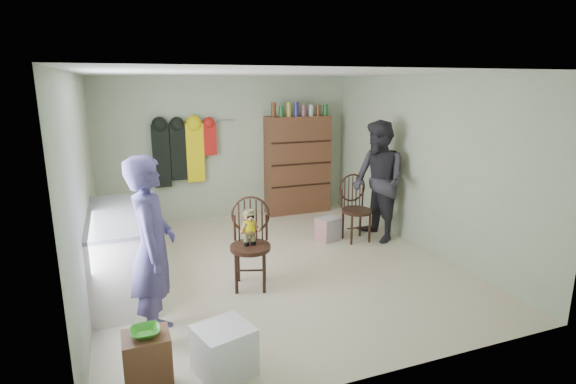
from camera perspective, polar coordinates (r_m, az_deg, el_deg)
name	(u,v)px	position (r m, az deg, el deg)	size (l,w,h in m)	color
ground_plane	(276,265)	(6.12, -1.53, -9.30)	(5.00, 5.00, 0.00)	beige
room_walls	(262,144)	(6.18, -3.29, 6.15)	(5.00, 5.00, 5.00)	#B2BFA0
counter	(119,252)	(5.65, -20.71, -7.09)	(0.64, 1.86, 0.94)	silver
stool	(148,364)	(3.91, -17.36, -20.15)	(0.36, 0.30, 0.51)	brown
bowl	(145,332)	(3.76, -17.68, -16.57)	(0.23, 0.23, 0.06)	#329522
plastic_tub	(224,350)	(4.03, -8.13, -19.24)	(0.44, 0.42, 0.42)	white
chair_front	(250,236)	(5.35, -4.82, -5.62)	(0.61, 0.61, 1.08)	black
chair_far	(355,205)	(7.00, 8.52, -1.69)	(0.47, 0.47, 1.02)	black
striped_bag	(328,229)	(7.01, 5.13, -4.71)	(0.34, 0.27, 0.36)	#E57274
person_left	(153,249)	(4.39, -16.82, -6.99)	(0.65, 0.42, 1.77)	#4A437B
person_right	(378,181)	(6.97, 11.41, 1.32)	(0.90, 0.70, 1.85)	#2D2B33
dresser	(298,164)	(8.35, 1.23, 3.57)	(1.20, 0.39, 2.06)	brown
coat_rack	(183,152)	(7.84, -13.24, 5.01)	(1.42, 0.12, 1.09)	#99999E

